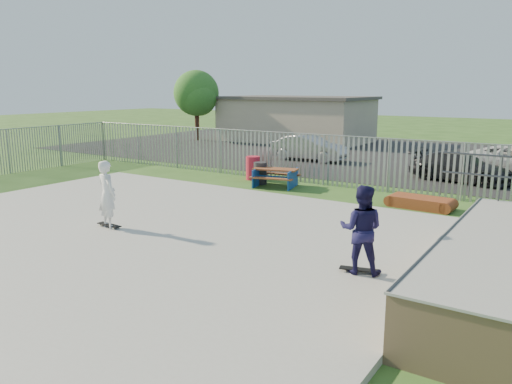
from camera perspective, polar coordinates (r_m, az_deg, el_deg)
The scene contains 16 objects.
ground at distance 13.50m, azimuth -13.37°, elevation -4.88°, with size 120.00×120.00×0.00m, color #2E541D.
concrete_slab at distance 13.48m, azimuth -13.38°, elevation -4.57°, with size 15.00×12.00×0.15m, color #A4A49E.
fence at distance 16.10m, azimuth 0.89°, elevation 1.79°, with size 26.04×16.02×2.00m.
picnic_table at distance 19.52m, azimuth 2.22°, elevation 1.68°, with size 1.99×1.76×0.72m.
funbox at distance 16.92m, azimuth 18.28°, elevation -1.15°, with size 1.84×0.99×0.36m.
trash_bin_red at distance 21.03m, azimuth -0.35°, elevation 2.77°, with size 0.59×0.59×0.98m, color #B81C32.
trash_bin_grey at distance 20.03m, azimuth 0.49°, elevation 2.17°, with size 0.53×0.53×0.88m, color #262629.
parking_lot at distance 29.61m, azimuth 14.41°, elevation 4.10°, with size 40.00×18.00×0.02m, color black.
car_silver at distance 26.58m, azimuth 6.09°, elevation 5.03°, with size 1.41×4.05×1.34m, color #9D9DA1.
car_dark at distance 22.14m, azimuth 22.33°, elevation 2.67°, with size 1.68×4.12×1.20m, color black.
building at distance 36.36m, azimuth 4.59°, elevation 8.34°, with size 10.40×6.40×3.20m.
tree_left at distance 37.06m, azimuth -6.83°, elevation 11.14°, with size 3.28×3.28×5.07m.
skateboard_a at distance 10.40m, azimuth 11.74°, elevation -8.78°, with size 0.82×0.40×0.08m.
skateboard_b at distance 13.93m, azimuth -16.43°, elevation -3.72°, with size 0.81×0.24×0.08m.
skater_navy at distance 10.14m, azimuth 11.94°, elevation -4.22°, with size 0.87×0.68×1.80m, color #15133D.
skater_white at distance 13.73m, azimuth -16.64°, elevation -0.25°, with size 0.66×0.43×1.80m, color white.
Camera 1 is at (9.52, -8.78, 3.81)m, focal length 35.00 mm.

